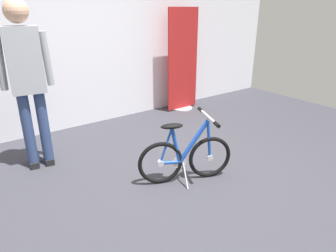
# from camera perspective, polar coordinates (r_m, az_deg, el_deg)

# --- Properties ---
(ground_plane) EXTENTS (7.52, 7.52, 0.00)m
(ground_plane) POSITION_cam_1_polar(r_m,az_deg,el_deg) (3.00, 3.19, -12.02)
(ground_plane) COLOR #38383F
(back_wall) EXTENTS (7.52, 0.10, 2.88)m
(back_wall) POSITION_cam_1_polar(r_m,az_deg,el_deg) (4.53, -16.29, 17.98)
(back_wall) COLOR silver
(back_wall) RESTS_ON ground_plane
(floor_banner_stand) EXTENTS (0.60, 0.36, 1.67)m
(floor_banner_stand) POSITION_cam_1_polar(r_m,az_deg,el_deg) (5.12, 2.80, 11.30)
(floor_banner_stand) COLOR #B7B7BC
(floor_banner_stand) RESTS_ON ground_plane
(folding_bike_foreground) EXTENTS (0.91, 0.54, 0.70)m
(folding_bike_foreground) POSITION_cam_1_polar(r_m,az_deg,el_deg) (3.03, 3.34, -5.69)
(folding_bike_foreground) COLOR black
(folding_bike_foreground) RESTS_ON ground_plane
(visitor_near_wall) EXTENTS (0.53, 0.30, 1.74)m
(visitor_near_wall) POSITION_cam_1_polar(r_m,az_deg,el_deg) (3.38, -25.14, 8.48)
(visitor_near_wall) COLOR navy
(visitor_near_wall) RESTS_ON ground_plane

